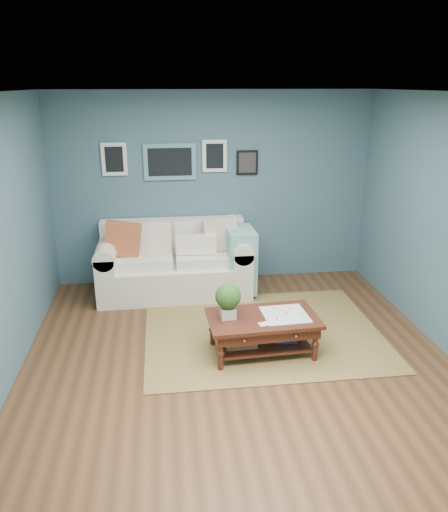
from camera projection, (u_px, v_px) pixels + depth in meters
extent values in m
plane|color=brown|center=(240.00, 365.00, 5.19)|extent=(5.00, 5.00, 0.00)
plane|color=white|center=(243.00, 93.00, 4.30)|extent=(5.00, 5.00, 0.00)
cube|color=#445F6C|center=(213.00, 189.00, 7.09)|extent=(4.50, 0.02, 2.70)
cube|color=#445F6C|center=(324.00, 396.00, 2.41)|extent=(4.50, 0.02, 2.70)
cube|color=slate|center=(170.00, 162.00, 6.86)|extent=(0.72, 0.03, 0.50)
cube|color=black|center=(170.00, 162.00, 6.85)|extent=(0.60, 0.01, 0.38)
cube|color=white|center=(114.00, 159.00, 6.76)|extent=(0.34, 0.03, 0.44)
cube|color=white|center=(215.00, 156.00, 6.91)|extent=(0.34, 0.03, 0.44)
cube|color=black|center=(247.00, 163.00, 7.00)|extent=(0.30, 0.03, 0.34)
cube|color=brown|center=(262.00, 332.00, 5.86)|extent=(2.72, 2.18, 0.01)
cube|color=white|center=(175.00, 278.00, 6.91)|extent=(1.53, 0.95, 0.45)
cube|color=white|center=(173.00, 237.00, 7.09)|extent=(2.00, 0.24, 0.52)
cube|color=white|center=(109.00, 273.00, 6.77)|extent=(0.26, 0.95, 0.67)
cube|color=white|center=(238.00, 267.00, 6.98)|extent=(0.26, 0.95, 0.67)
cylinder|color=white|center=(107.00, 250.00, 6.66)|extent=(0.28, 0.95, 0.28)
cylinder|color=white|center=(239.00, 245.00, 6.87)|extent=(0.28, 0.95, 0.28)
cube|color=white|center=(144.00, 260.00, 6.70)|extent=(0.77, 0.60, 0.14)
cube|color=white|center=(204.00, 258.00, 6.80)|extent=(0.77, 0.60, 0.14)
cube|color=white|center=(143.00, 235.00, 6.90)|extent=(0.77, 0.13, 0.39)
cube|color=white|center=(202.00, 233.00, 7.00)|extent=(0.77, 0.13, 0.39)
cube|color=#C84C2C|center=(123.00, 239.00, 6.58)|extent=(0.52, 0.19, 0.51)
cube|color=beige|center=(221.00, 234.00, 6.81)|extent=(0.51, 0.19, 0.50)
cube|color=silver|center=(196.00, 244.00, 6.68)|extent=(0.54, 0.13, 0.26)
cube|color=#85BBB1|center=(240.00, 260.00, 6.81)|extent=(0.37, 0.59, 0.86)
cube|color=#36120A|center=(263.00, 318.00, 5.29)|extent=(1.19, 0.73, 0.04)
cube|color=#36120A|center=(263.00, 325.00, 5.32)|extent=(1.11, 0.65, 0.12)
cube|color=#36120A|center=(262.00, 344.00, 5.39)|extent=(1.01, 0.55, 0.02)
sphere|color=gold|center=(244.00, 341.00, 4.98)|extent=(0.03, 0.03, 0.03)
sphere|color=gold|center=(296.00, 336.00, 5.07)|extent=(0.03, 0.03, 0.03)
cylinder|color=#36120A|center=(220.00, 353.00, 5.04)|extent=(0.06, 0.06, 0.40)
cylinder|color=#36120A|center=(315.00, 344.00, 5.20)|extent=(0.06, 0.06, 0.40)
cylinder|color=#36120A|center=(212.00, 329.00, 5.52)|extent=(0.06, 0.06, 0.40)
cylinder|color=#36120A|center=(300.00, 322.00, 5.69)|extent=(0.06, 0.06, 0.40)
cube|color=beige|center=(228.00, 312.00, 5.25)|extent=(0.16, 0.16, 0.12)
sphere|color=#1C4A15|center=(228.00, 296.00, 5.19)|extent=(0.27, 0.27, 0.27)
cube|color=white|center=(285.00, 314.00, 5.32)|extent=(0.49, 0.49, 0.01)
cube|color=#986D4A|center=(240.00, 337.00, 5.32)|extent=(0.34, 0.25, 0.19)
cube|color=navy|center=(286.00, 335.00, 5.43)|extent=(0.24, 0.19, 0.11)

